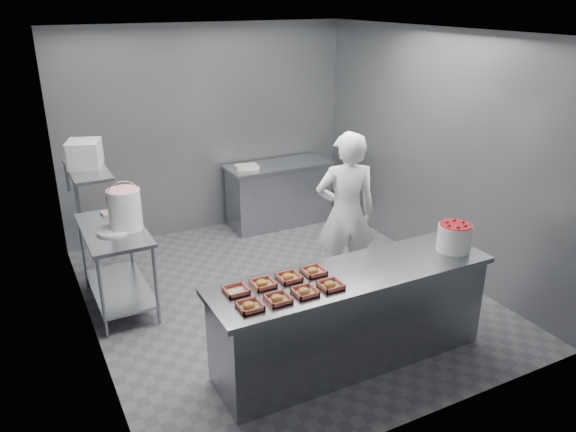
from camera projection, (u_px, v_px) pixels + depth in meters
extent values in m
plane|color=#4C4C51|center=(283.00, 294.00, 6.28)|extent=(4.50, 4.50, 0.00)
plane|color=white|center=(282.00, 32.00, 5.24)|extent=(4.50, 4.50, 0.00)
cube|color=slate|center=(208.00, 131.00, 7.62)|extent=(4.00, 0.04, 2.80)
cube|color=slate|center=(79.00, 206.00, 4.91)|extent=(0.04, 4.50, 2.80)
cube|color=slate|center=(434.00, 151.00, 6.61)|extent=(0.04, 4.50, 2.80)
cube|color=slate|center=(353.00, 275.00, 4.84)|extent=(2.60, 0.70, 0.05)
cube|color=slate|center=(351.00, 320.00, 5.01)|extent=(2.50, 0.64, 0.85)
cube|color=slate|center=(113.00, 230.00, 5.74)|extent=(0.60, 1.20, 0.04)
cube|color=slate|center=(120.00, 288.00, 6.00)|extent=(0.56, 1.15, 0.03)
cylinder|color=slate|center=(102.00, 298.00, 5.33)|extent=(0.04, 0.04, 0.88)
cylinder|color=slate|center=(156.00, 286.00, 5.56)|extent=(0.04, 0.04, 0.88)
cylinder|color=slate|center=(84.00, 253.00, 6.26)|extent=(0.04, 0.04, 0.88)
cylinder|color=slate|center=(131.00, 244.00, 6.48)|extent=(0.04, 0.04, 0.88)
cube|color=slate|center=(279.00, 166.00, 7.91)|extent=(1.50, 0.60, 0.05)
cube|color=slate|center=(279.00, 196.00, 8.07)|extent=(1.44, 0.55, 0.85)
cube|color=slate|center=(87.00, 169.00, 5.42)|extent=(0.35, 0.90, 0.03)
cube|color=tan|center=(250.00, 306.00, 4.27)|extent=(0.18, 0.18, 0.04)
cube|color=white|center=(255.00, 305.00, 4.30)|extent=(0.10, 0.06, 0.00)
ellipsoid|color=gold|center=(249.00, 305.00, 4.26)|extent=(0.10, 0.10, 0.05)
cube|color=tan|center=(278.00, 299.00, 4.37)|extent=(0.18, 0.18, 0.04)
cube|color=white|center=(282.00, 298.00, 4.40)|extent=(0.10, 0.06, 0.00)
ellipsoid|color=gold|center=(277.00, 298.00, 4.36)|extent=(0.10, 0.10, 0.05)
cube|color=tan|center=(305.00, 292.00, 4.47)|extent=(0.18, 0.18, 0.04)
cube|color=white|center=(309.00, 291.00, 4.51)|extent=(0.10, 0.06, 0.00)
ellipsoid|color=gold|center=(304.00, 291.00, 4.46)|extent=(0.10, 0.10, 0.05)
cube|color=tan|center=(331.00, 285.00, 4.57)|extent=(0.18, 0.18, 0.04)
cube|color=white|center=(334.00, 284.00, 4.61)|extent=(0.10, 0.06, 0.00)
ellipsoid|color=gold|center=(330.00, 284.00, 4.57)|extent=(0.10, 0.10, 0.05)
cube|color=tan|center=(236.00, 290.00, 4.50)|extent=(0.18, 0.18, 0.04)
cube|color=white|center=(240.00, 289.00, 4.53)|extent=(0.10, 0.06, 0.00)
cube|color=tan|center=(263.00, 284.00, 4.60)|extent=(0.18, 0.18, 0.04)
cube|color=white|center=(267.00, 283.00, 4.63)|extent=(0.10, 0.06, 0.00)
ellipsoid|color=gold|center=(262.00, 283.00, 4.59)|extent=(0.10, 0.10, 0.05)
cube|color=tan|center=(289.00, 277.00, 4.70)|extent=(0.18, 0.18, 0.04)
cube|color=white|center=(293.00, 276.00, 4.74)|extent=(0.10, 0.06, 0.00)
ellipsoid|color=gold|center=(288.00, 277.00, 4.69)|extent=(0.10, 0.10, 0.05)
cube|color=tan|center=(314.00, 271.00, 4.80)|extent=(0.18, 0.18, 0.04)
cube|color=white|center=(318.00, 270.00, 4.84)|extent=(0.10, 0.06, 0.00)
ellipsoid|color=gold|center=(313.00, 270.00, 4.80)|extent=(0.10, 0.10, 0.05)
imported|color=white|center=(346.00, 214.00, 6.08)|extent=(0.77, 0.63, 1.82)
cylinder|color=silver|center=(454.00, 238.00, 5.21)|extent=(0.31, 0.31, 0.25)
cylinder|color=red|center=(456.00, 226.00, 5.17)|extent=(0.29, 0.29, 0.04)
cylinder|color=silver|center=(125.00, 209.00, 5.65)|extent=(0.33, 0.33, 0.42)
cylinder|color=pink|center=(123.00, 190.00, 5.58)|extent=(0.31, 0.31, 0.02)
torus|color=slate|center=(123.00, 198.00, 5.61)|extent=(0.35, 0.01, 0.35)
cylinder|color=silver|center=(114.00, 231.00, 5.64)|extent=(0.44, 0.44, 0.03)
cube|color=#CCB28C|center=(109.00, 213.00, 6.11)|extent=(0.17, 0.15, 0.02)
cube|color=gray|center=(84.00, 154.00, 5.41)|extent=(0.39, 0.42, 0.26)
cube|color=silver|center=(247.00, 167.00, 7.68)|extent=(0.34, 0.28, 0.05)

